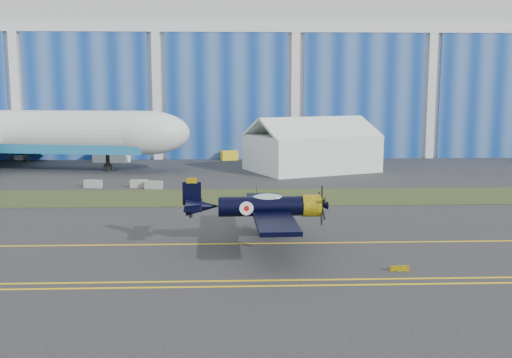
{
  "coord_description": "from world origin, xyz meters",
  "views": [
    {
      "loc": [
        11.81,
        -46.93,
        10.93
      ],
      "look_at": [
        13.85,
        3.14,
        3.51
      ],
      "focal_mm": 42.0,
      "sensor_mm": 36.0,
      "label": 1
    }
  ],
  "objects_px": {
    "tent": "(311,144)",
    "tug": "(229,155)",
    "shipping_container": "(111,155)",
    "warbird": "(261,206)"
  },
  "relations": [
    {
      "from": "tent",
      "to": "tug",
      "type": "distance_m",
      "value": 17.62
    },
    {
      "from": "shipping_container",
      "to": "tug",
      "type": "distance_m",
      "value": 18.26
    },
    {
      "from": "tent",
      "to": "tug",
      "type": "xyz_separation_m",
      "value": [
        -11.33,
        13.16,
        -2.98
      ]
    },
    {
      "from": "tent",
      "to": "tug",
      "type": "bearing_deg",
      "value": 108.29
    },
    {
      "from": "warbird",
      "to": "shipping_container",
      "type": "xyz_separation_m",
      "value": [
        -20.58,
        51.39,
        -1.75
      ]
    },
    {
      "from": "warbird",
      "to": "shipping_container",
      "type": "height_order",
      "value": "warbird"
    },
    {
      "from": "tug",
      "to": "warbird",
      "type": "bearing_deg",
      "value": -101.71
    },
    {
      "from": "warbird",
      "to": "shipping_container",
      "type": "relative_size",
      "value": 2.62
    },
    {
      "from": "warbird",
      "to": "tug",
      "type": "relative_size",
      "value": 5.54
    },
    {
      "from": "shipping_container",
      "to": "tug",
      "type": "relative_size",
      "value": 2.11
    }
  ]
}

